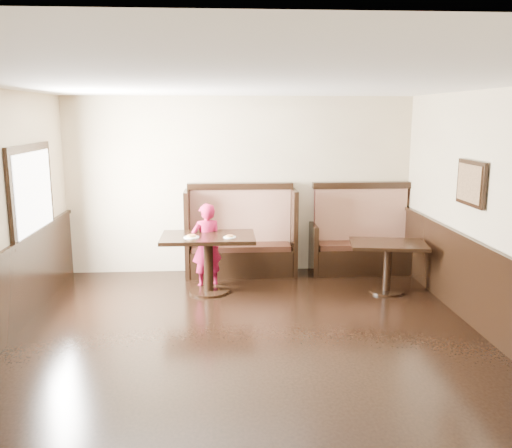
{
  "coord_description": "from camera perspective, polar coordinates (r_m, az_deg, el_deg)",
  "views": [
    {
      "loc": [
        -0.3,
        -5.11,
        2.51
      ],
      "look_at": [
        0.18,
        2.35,
        1.0
      ],
      "focal_mm": 38.0,
      "sensor_mm": 36.0,
      "label": 1
    }
  ],
  "objects": [
    {
      "name": "pizza_plate_right",
      "position": [
        7.52,
        -2.78,
        -1.33
      ],
      "size": [
        0.18,
        0.18,
        0.03
      ],
      "color": "white",
      "rests_on": "table_main"
    },
    {
      "name": "child",
      "position": [
        7.99,
        -5.22,
        -2.26
      ],
      "size": [
        0.53,
        0.43,
        1.25
      ],
      "primitive_type": "imported",
      "rotation": [
        0.0,
        0.0,
        3.47
      ],
      "color": "#A3113A",
      "rests_on": "ground"
    },
    {
      "name": "booth_neighbor",
      "position": [
        8.93,
        11.0,
        -1.93
      ],
      "size": [
        1.65,
        0.72,
        1.45
      ],
      "color": "black",
      "rests_on": "ground"
    },
    {
      "name": "booth_main",
      "position": [
        8.64,
        -1.61,
        -1.86
      ],
      "size": [
        1.75,
        0.72,
        1.45
      ],
      "color": "black",
      "rests_on": "ground"
    },
    {
      "name": "table_neighbor",
      "position": [
        7.95,
        13.7,
        -3.21
      ],
      "size": [
        1.15,
        0.84,
        0.73
      ],
      "rotation": [
        0.0,
        0.0,
        -0.16
      ],
      "color": "black",
      "rests_on": "ground"
    },
    {
      "name": "pizza_plate_left",
      "position": [
        7.56,
        -6.81,
        -1.32
      ],
      "size": [
        0.22,
        0.22,
        0.04
      ],
      "color": "white",
      "rests_on": "table_main"
    },
    {
      "name": "room_shell",
      "position": [
        5.7,
        -3.51,
        -7.45
      ],
      "size": [
        7.0,
        7.0,
        7.0
      ],
      "color": "#C7B990",
      "rests_on": "ground"
    },
    {
      "name": "ground",
      "position": [
        5.7,
        -0.32,
        -14.7
      ],
      "size": [
        7.0,
        7.0,
        0.0
      ],
      "primitive_type": "plane",
      "color": "black",
      "rests_on": "ground"
    },
    {
      "name": "table_main",
      "position": [
        7.71,
        -5.05,
        -2.63
      ],
      "size": [
        1.32,
        0.83,
        0.84
      ],
      "rotation": [
        0.0,
        0.0,
        -0.0
      ],
      "color": "black",
      "rests_on": "ground"
    }
  ]
}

